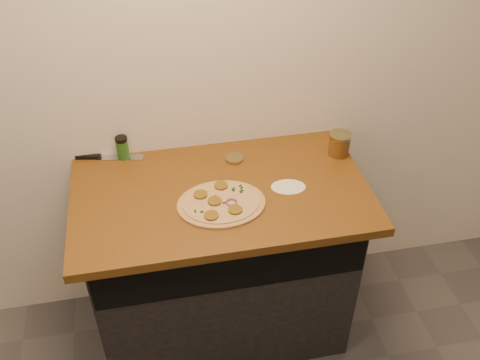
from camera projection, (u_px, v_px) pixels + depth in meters
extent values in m
cube|color=silver|center=(204.00, 51.00, 2.13)|extent=(4.00, 0.02, 2.70)
cube|color=black|center=(222.00, 264.00, 2.48)|extent=(1.10, 0.60, 0.86)
cube|color=brown|center=(221.00, 194.00, 2.17)|extent=(1.20, 0.70, 0.04)
cylinder|color=tan|center=(221.00, 204.00, 2.08)|extent=(0.34, 0.34, 0.01)
cylinder|color=beige|center=(221.00, 202.00, 2.08)|extent=(0.30, 0.30, 0.00)
cylinder|color=brown|center=(235.00, 210.00, 2.04)|extent=(0.06, 0.06, 0.01)
cylinder|color=brown|center=(221.00, 186.00, 2.15)|extent=(0.06, 0.06, 0.01)
cylinder|color=brown|center=(200.00, 194.00, 2.11)|extent=(0.06, 0.06, 0.01)
cylinder|color=brown|center=(215.00, 201.00, 2.08)|extent=(0.06, 0.06, 0.01)
cylinder|color=brown|center=(211.00, 215.00, 2.01)|extent=(0.06, 0.06, 0.01)
torus|color=#6F2959|center=(232.00, 202.00, 2.07)|extent=(0.05, 0.05, 0.01)
torus|color=#6F2959|center=(232.00, 203.00, 2.07)|extent=(0.05, 0.05, 0.01)
cube|color=black|center=(215.00, 196.00, 2.10)|extent=(0.01, 0.01, 0.00)
cube|color=black|center=(242.00, 190.00, 2.13)|extent=(0.01, 0.01, 0.00)
cube|color=black|center=(233.00, 189.00, 2.14)|extent=(0.01, 0.01, 0.00)
cube|color=black|center=(195.00, 211.00, 2.03)|extent=(0.01, 0.01, 0.00)
cube|color=black|center=(240.00, 186.00, 2.15)|extent=(0.01, 0.01, 0.00)
cube|color=black|center=(212.00, 205.00, 2.06)|extent=(0.01, 0.01, 0.00)
cube|color=black|center=(224.00, 203.00, 2.07)|extent=(0.01, 0.01, 0.00)
cube|color=black|center=(241.00, 192.00, 2.12)|extent=(0.01, 0.01, 0.00)
cube|color=black|center=(233.00, 190.00, 2.13)|extent=(0.01, 0.01, 0.00)
cube|color=black|center=(239.00, 210.00, 2.04)|extent=(0.01, 0.01, 0.00)
cube|color=black|center=(242.00, 188.00, 2.14)|extent=(0.01, 0.01, 0.00)
cube|color=black|center=(202.00, 212.00, 2.03)|extent=(0.01, 0.01, 0.00)
cube|color=#B7BAC1|center=(120.00, 158.00, 2.33)|extent=(0.21, 0.07, 0.00)
cube|color=black|center=(88.00, 157.00, 2.32)|extent=(0.11, 0.04, 0.02)
cylinder|color=#9B905A|center=(234.00, 159.00, 2.31)|extent=(0.10, 0.10, 0.02)
cylinder|color=#A21010|center=(339.00, 145.00, 2.33)|extent=(0.09, 0.09, 0.09)
cylinder|color=#9B905A|center=(340.00, 136.00, 2.30)|extent=(0.09, 0.09, 0.02)
cylinder|color=#285E1D|center=(123.00, 149.00, 2.30)|extent=(0.05, 0.05, 0.09)
cylinder|color=black|center=(121.00, 139.00, 2.27)|extent=(0.05, 0.05, 0.02)
cylinder|color=silver|center=(288.00, 187.00, 2.17)|extent=(0.16, 0.16, 0.00)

